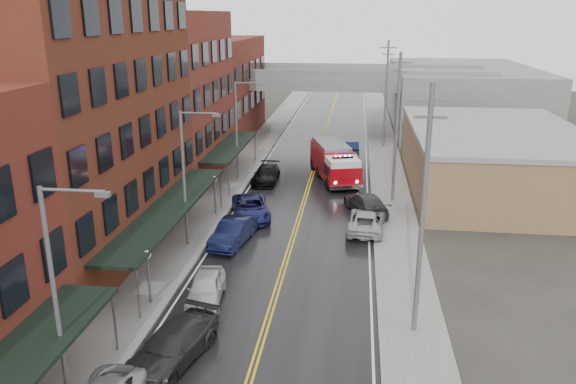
{
  "coord_description": "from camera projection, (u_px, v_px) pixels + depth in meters",
  "views": [
    {
      "loc": [
        4.1,
        -9.42,
        14.71
      ],
      "look_at": [
        -0.47,
        27.19,
        3.0
      ],
      "focal_mm": 35.0,
      "sensor_mm": 36.0,
      "label": 1
    }
  ],
  "objects": [
    {
      "name": "road",
      "position": [
        299.0,
        219.0,
        42.21
      ],
      "size": [
        11.0,
        160.0,
        0.02
      ],
      "primitive_type": "cube",
      "color": "black",
      "rests_on": "ground"
    },
    {
      "name": "sidewalk_left",
      "position": [
        204.0,
        214.0,
        43.05
      ],
      "size": [
        3.0,
        160.0,
        0.15
      ],
      "primitive_type": "cube",
      "color": "slate",
      "rests_on": "ground"
    },
    {
      "name": "sidewalk_right",
      "position": [
        397.0,
        222.0,
        41.33
      ],
      "size": [
        3.0,
        160.0,
        0.15
      ],
      "primitive_type": "cube",
      "color": "slate",
      "rests_on": "ground"
    },
    {
      "name": "curb_left",
      "position": [
        225.0,
        215.0,
        42.86
      ],
      "size": [
        0.3,
        160.0,
        0.15
      ],
      "primitive_type": "cube",
      "color": "gray",
      "rests_on": "ground"
    },
    {
      "name": "curb_right",
      "position": [
        375.0,
        221.0,
        41.53
      ],
      "size": [
        0.3,
        160.0,
        0.15
      ],
      "primitive_type": "cube",
      "color": "gray",
      "rests_on": "ground"
    },
    {
      "name": "brick_building_b",
      "position": [
        72.0,
        112.0,
        34.44
      ],
      "size": [
        9.0,
        20.0,
        18.0
      ],
      "primitive_type": "cube",
      "color": "#552116",
      "rests_on": "ground"
    },
    {
      "name": "brick_building_c",
      "position": [
        167.0,
        97.0,
        51.45
      ],
      "size": [
        9.0,
        15.0,
        15.0
      ],
      "primitive_type": "cube",
      "color": "maroon",
      "rests_on": "ground"
    },
    {
      "name": "brick_building_far",
      "position": [
        215.0,
        89.0,
        68.45
      ],
      "size": [
        9.0,
        20.0,
        12.0
      ],
      "primitive_type": "cube",
      "color": "maroon",
      "rests_on": "ground"
    },
    {
      "name": "tan_building",
      "position": [
        493.0,
        161.0,
        49.03
      ],
      "size": [
        14.0,
        22.0,
        5.0
      ],
      "primitive_type": "cube",
      "color": "olive",
      "rests_on": "ground"
    },
    {
      "name": "right_far_block",
      "position": [
        460.0,
        96.0,
        76.71
      ],
      "size": [
        18.0,
        30.0,
        8.0
      ],
      "primitive_type": "cube",
      "color": "slate",
      "rests_on": "ground"
    },
    {
      "name": "awning_1",
      "position": [
        170.0,
        208.0,
        35.57
      ],
      "size": [
        2.6,
        18.0,
        3.09
      ],
      "color": "black",
      "rests_on": "ground"
    },
    {
      "name": "awning_2",
      "position": [
        231.0,
        146.0,
        52.13
      ],
      "size": [
        2.6,
        13.0,
        3.09
      ],
      "color": "black",
      "rests_on": "ground"
    },
    {
      "name": "globe_lamp_1",
      "position": [
        148.0,
        265.0,
        29.03
      ],
      "size": [
        0.44,
        0.44,
        3.12
      ],
      "color": "#59595B",
      "rests_on": "ground"
    },
    {
      "name": "globe_lamp_2",
      "position": [
        215.0,
        187.0,
        42.27
      ],
      "size": [
        0.44,
        0.44,
        3.12
      ],
      "color": "#59595B",
      "rests_on": "ground"
    },
    {
      "name": "street_lamp_0",
      "position": [
        59.0,
        286.0,
        20.61
      ],
      "size": [
        2.64,
        0.22,
        9.0
      ],
      "color": "#59595B",
      "rests_on": "ground"
    },
    {
      "name": "street_lamp_1",
      "position": [
        187.0,
        171.0,
        35.74
      ],
      "size": [
        2.64,
        0.22,
        9.0
      ],
      "color": "#59595B",
      "rests_on": "ground"
    },
    {
      "name": "street_lamp_2",
      "position": [
        239.0,
        124.0,
        50.88
      ],
      "size": [
        2.64,
        0.22,
        9.0
      ],
      "color": "#59595B",
      "rests_on": "ground"
    },
    {
      "name": "utility_pole_0",
      "position": [
        423.0,
        210.0,
        25.27
      ],
      "size": [
        1.8,
        0.24,
        12.0
      ],
      "color": "#59595B",
      "rests_on": "ground"
    },
    {
      "name": "utility_pole_1",
      "position": [
        397.0,
        126.0,
        44.19
      ],
      "size": [
        1.8,
        0.24,
        12.0
      ],
      "color": "#59595B",
      "rests_on": "ground"
    },
    {
      "name": "utility_pole_2",
      "position": [
        386.0,
        92.0,
        63.1
      ],
      "size": [
        1.8,
        0.24,
        12.0
      ],
      "color": "#59595B",
      "rests_on": "ground"
    },
    {
      "name": "overpass",
      "position": [
        326.0,
        87.0,
        70.67
      ],
      "size": [
        40.0,
        10.0,
        7.5
      ],
      "color": "slate",
      "rests_on": "ground"
    },
    {
      "name": "fire_truck",
      "position": [
        334.0,
        161.0,
        51.7
      ],
      "size": [
        5.4,
        9.32,
        3.24
      ],
      "rotation": [
        0.0,
        0.0,
        0.28
      ],
      "color": "#96060F",
      "rests_on": "ground"
    },
    {
      "name": "parked_car_left_3",
      "position": [
        173.0,
        345.0,
        24.71
      ],
      "size": [
        3.56,
        5.87,
        1.59
      ],
      "primitive_type": "imported",
      "rotation": [
        0.0,
        0.0,
        -0.26
      ],
      "color": "#232325",
      "rests_on": "ground"
    },
    {
      "name": "parked_car_left_4",
      "position": [
        206.0,
        288.0,
        29.93
      ],
      "size": [
        2.25,
        4.61,
        1.51
      ],
      "primitive_type": "imported",
      "rotation": [
        0.0,
        0.0,
        0.11
      ],
      "color": "beige",
      "rests_on": "ground"
    },
    {
      "name": "parked_car_left_5",
      "position": [
        233.0,
        232.0,
        37.43
      ],
      "size": [
        2.55,
        5.26,
        1.66
      ],
      "primitive_type": "imported",
      "rotation": [
        0.0,
        0.0,
        -0.16
      ],
      "color": "black",
      "rests_on": "ground"
    },
    {
      "name": "parked_car_left_6",
      "position": [
        251.0,
        208.0,
        42.22
      ],
      "size": [
        4.04,
        6.18,
        1.58
      ],
      "primitive_type": "imported",
      "rotation": [
        0.0,
        0.0,
        0.27
      ],
      "color": "#14194C",
      "rests_on": "ground"
    },
    {
      "name": "parked_car_left_7",
      "position": [
        266.0,
        175.0,
        51.16
      ],
      "size": [
        2.18,
        5.22,
        1.51
      ],
      "primitive_type": "imported",
      "rotation": [
        0.0,
        0.0,
        -0.01
      ],
      "color": "black",
      "rests_on": "ground"
    },
    {
      "name": "parked_car_right_0",
      "position": [
        366.0,
        221.0,
        39.7
      ],
      "size": [
        2.89,
        5.56,
        1.5
      ],
      "primitive_type": "imported",
      "rotation": [
        0.0,
        0.0,
        3.06
      ],
      "color": "#A0A2A7",
      "rests_on": "ground"
    },
    {
      "name": "parked_car_right_1",
      "position": [
        366.0,
        204.0,
        43.14
      ],
      "size": [
        3.91,
        5.99,
        1.61
      ],
      "primitive_type": "imported",
      "rotation": [
        0.0,
        0.0,
        3.46
      ],
      "color": "#2B2B2E",
      "rests_on": "ground"
    },
    {
      "name": "parked_car_right_2",
      "position": [
        351.0,
        159.0,
        56.62
      ],
      "size": [
        2.24,
        4.61,
        1.52
      ],
      "primitive_type": "imported",
      "rotation": [
        0.0,
        0.0,
        3.25
      ],
      "color": "silver",
      "rests_on": "ground"
    },
    {
      "name": "parked_car_right_3",
      "position": [
        352.0,
        147.0,
        61.92
      ],
      "size": [
        1.68,
        4.27,
        1.38
      ],
      "primitive_type": "imported",
      "rotation": [
        0.0,
        0.0,
        3.19
      ],
      "color": "#0E1534",
      "rests_on": "ground"
    }
  ]
}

